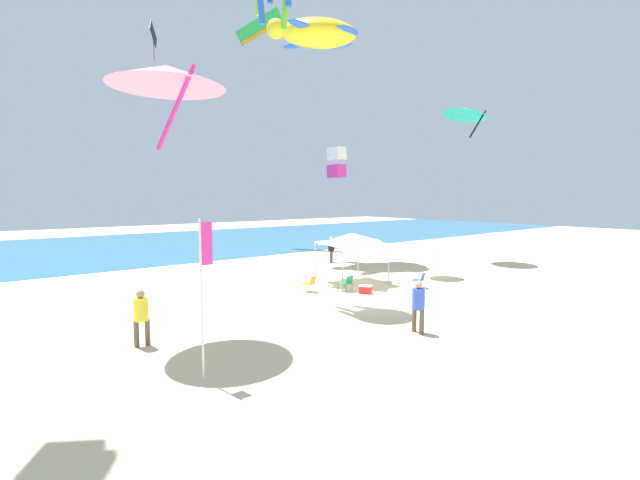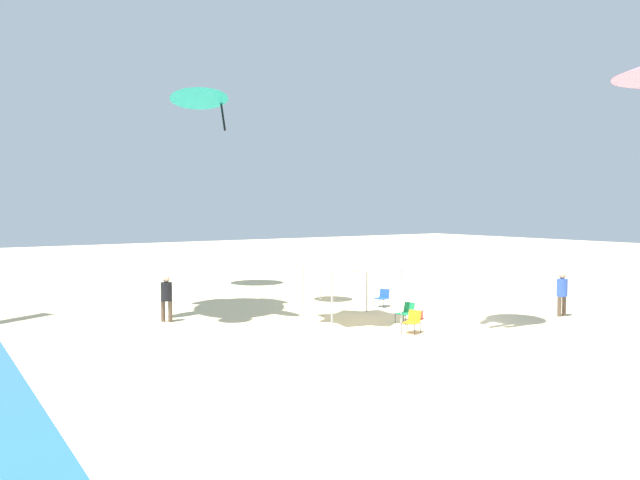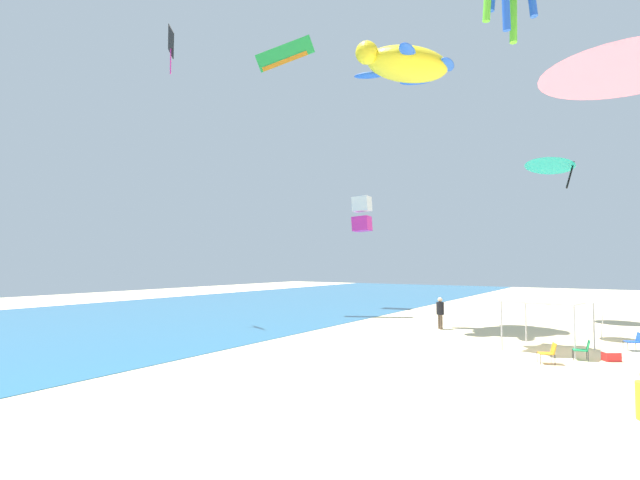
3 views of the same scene
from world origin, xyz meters
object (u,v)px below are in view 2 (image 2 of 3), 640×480
(person_kite_handler, at_px, (166,295))
(kite_delta_teal, at_px, (199,94))
(folding_chair_near_cooler, at_px, (406,311))
(folding_chair_left_of_tent, at_px, (383,297))
(beach_umbrella, at_px, (324,259))
(cooler_box, at_px, (417,314))
(folding_chair_facing_ocean, at_px, (413,320))
(canopy_tent, at_px, (351,261))
(person_far_stroller, at_px, (562,291))

(person_kite_handler, bearing_deg, kite_delta_teal, 112.11)
(folding_chair_near_cooler, bearing_deg, folding_chair_left_of_tent, 144.21)
(kite_delta_teal, bearing_deg, beach_umbrella, 128.70)
(folding_chair_near_cooler, height_order, cooler_box, folding_chair_near_cooler)
(person_kite_handler, distance_m, kite_delta_teal, 14.08)
(folding_chair_facing_ocean, distance_m, folding_chair_near_cooler, 1.86)
(canopy_tent, relative_size, folding_chair_near_cooler, 4.42)
(person_far_stroller, xyz_separation_m, kite_delta_teal, (16.83, 9.19, 9.92))
(folding_chair_facing_ocean, height_order, folding_chair_left_of_tent, same)
(folding_chair_facing_ocean, relative_size, kite_delta_teal, 0.20)
(person_kite_handler, bearing_deg, beach_umbrella, 59.74)
(folding_chair_facing_ocean, relative_size, person_far_stroller, 0.44)
(folding_chair_near_cooler, relative_size, folding_chair_left_of_tent, 1.00)
(canopy_tent, xyz_separation_m, person_far_stroller, (-4.28, -8.01, -1.37))
(folding_chair_near_cooler, distance_m, person_kite_handler, 9.68)
(canopy_tent, relative_size, person_kite_handler, 1.92)
(folding_chair_facing_ocean, xyz_separation_m, kite_delta_teal, (15.76, 1.60, 10.54))
(person_far_stroller, bearing_deg, folding_chair_facing_ocean, 172.79)
(folding_chair_near_cooler, bearing_deg, folding_chair_facing_ocean, -44.83)
(canopy_tent, distance_m, folding_chair_near_cooler, 3.01)
(canopy_tent, relative_size, folding_chair_left_of_tent, 4.42)
(canopy_tent, distance_m, kite_delta_teal, 15.23)
(canopy_tent, height_order, person_kite_handler, canopy_tent)
(canopy_tent, xyz_separation_m, kite_delta_teal, (12.55, 1.19, 8.55))
(beach_umbrella, xyz_separation_m, cooler_box, (-6.26, -0.37, -1.86))
(canopy_tent, xyz_separation_m, person_kite_handler, (3.96, 6.32, -1.35))
(folding_chair_left_of_tent, xyz_separation_m, person_far_stroller, (-6.15, -4.71, 0.62))
(cooler_box, height_order, person_kite_handler, person_kite_handler)
(canopy_tent, relative_size, kite_delta_teal, 0.89)
(folding_chair_near_cooler, relative_size, person_kite_handler, 0.43)
(folding_chair_facing_ocean, bearing_deg, canopy_tent, 165.54)
(folding_chair_left_of_tent, bearing_deg, kite_delta_teal, -177.66)
(canopy_tent, distance_m, cooler_box, 3.58)
(canopy_tent, height_order, cooler_box, canopy_tent)
(beach_umbrella, bearing_deg, cooler_box, -176.63)
(cooler_box, xyz_separation_m, person_kite_handler, (5.26, 8.77, 0.90))
(canopy_tent, bearing_deg, person_kite_handler, 57.91)
(beach_umbrella, height_order, folding_chair_left_of_tent, beach_umbrella)
(canopy_tent, xyz_separation_m, folding_chair_facing_ocean, (-3.21, -0.42, -1.99))
(person_kite_handler, xyz_separation_m, kite_delta_teal, (8.59, -5.13, 9.91))
(folding_chair_near_cooler, distance_m, person_far_stroller, 7.03)
(person_kite_handler, height_order, person_far_stroller, person_kite_handler)
(kite_delta_teal, bearing_deg, folding_chair_near_cooler, 116.08)
(beach_umbrella, height_order, person_far_stroller, beach_umbrella)
(folding_chair_facing_ocean, height_order, person_far_stroller, person_far_stroller)
(kite_delta_teal, bearing_deg, folding_chair_facing_ocean, 111.20)
(kite_delta_teal, bearing_deg, folding_chair_left_of_tent, 128.16)
(beach_umbrella, bearing_deg, canopy_tent, 157.19)
(beach_umbrella, xyz_separation_m, person_far_stroller, (-9.24, -5.92, -0.97))
(person_far_stroller, bearing_deg, canopy_tent, 152.72)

